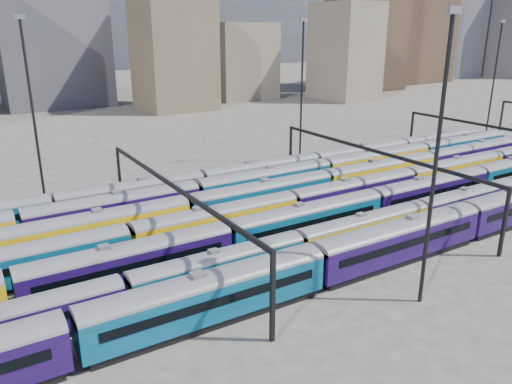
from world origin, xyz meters
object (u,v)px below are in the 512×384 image
rake_0 (399,236)px  mast_2 (437,154)px  rake_2 (227,236)px  rake_1 (364,226)px

rake_0 → mast_2: 13.82m
rake_2 → rake_0: bearing=-33.1°
rake_1 → rake_0: bearing=-87.0°
rake_2 → mast_2: size_ratio=4.99×
rake_2 → mast_2: mast_2 is taller
rake_1 → rake_2: bearing=161.7°
rake_0 → rake_1: size_ratio=1.21×
rake_0 → mast_2: bearing=-122.3°
rake_0 → rake_2: bearing=146.9°
rake_0 → mast_2: size_ratio=4.37×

